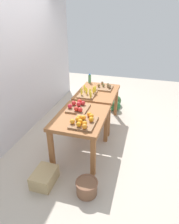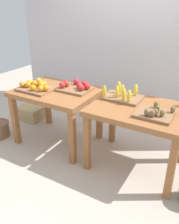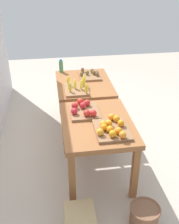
{
  "view_description": "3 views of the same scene",
  "coord_description": "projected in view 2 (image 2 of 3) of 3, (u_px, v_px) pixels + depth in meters",
  "views": [
    {
      "loc": [
        -3.24,
        -0.93,
        2.31
      ],
      "look_at": [
        -0.0,
        0.01,
        0.54
      ],
      "focal_mm": 31.96,
      "sensor_mm": 36.0,
      "label": 1
    },
    {
      "loc": [
        1.23,
        -2.25,
        1.77
      ],
      "look_at": [
        -0.08,
        0.02,
        0.54
      ],
      "focal_mm": 37.45,
      "sensor_mm": 36.0,
      "label": 2
    },
    {
      "loc": [
        -3.14,
        0.48,
        2.38
      ],
      "look_at": [
        -0.04,
        0.01,
        0.58
      ],
      "focal_mm": 43.63,
      "sensor_mm": 36.0,
      "label": 3
    }
  ],
  "objects": [
    {
      "name": "apple_bin",
      "position": [
        76.0,
        87.0,
        2.99
      ],
      "size": [
        0.41,
        0.35,
        0.11
      ],
      "color": "#8C6341",
      "rests_on": "display_table_left"
    },
    {
      "name": "display_table_right",
      "position": [
        139.0,
        117.0,
        2.55
      ],
      "size": [
        1.04,
        0.8,
        0.75
      ],
      "color": "#975C32",
      "rests_on": "ground_plane"
    },
    {
      "name": "kiwi_bin",
      "position": [
        155.0,
        113.0,
        2.31
      ],
      "size": [
        0.36,
        0.32,
        0.1
      ],
      "color": "#8C6341",
      "rests_on": "display_table_right"
    },
    {
      "name": "back_wall",
      "position": [
        138.0,
        23.0,
        3.5
      ],
      "size": [
        4.4,
        0.12,
        3.0
      ],
      "primitive_type": "cube",
      "color": "silver",
      "rests_on": "ground_plane"
    },
    {
      "name": "ground_plane",
      "position": [
        94.0,
        151.0,
        3.08
      ],
      "size": [
        8.0,
        8.0,
        0.0
      ],
      "primitive_type": "plane",
      "color": "#C1B4A3"
    },
    {
      "name": "display_table_left",
      "position": [
        57.0,
        98.0,
        3.06
      ],
      "size": [
        1.04,
        0.8,
        0.75
      ],
      "color": "#975C32",
      "rests_on": "ground_plane"
    },
    {
      "name": "cardboard_produce_box",
      "position": [
        30.0,
        113.0,
        3.89
      ],
      "size": [
        0.4,
        0.3,
        0.21
      ],
      "primitive_type": "cube",
      "color": "tan",
      "rests_on": "ground_plane"
    },
    {
      "name": "orange_bin",
      "position": [
        37.0,
        87.0,
        3.0
      ],
      "size": [
        0.45,
        0.36,
        0.11
      ],
      "color": "#8C6341",
      "rests_on": "display_table_left"
    },
    {
      "name": "banana_crate",
      "position": [
        122.0,
        96.0,
        2.71
      ],
      "size": [
        0.44,
        0.32,
        0.17
      ],
      "color": "#8C6341",
      "rests_on": "display_table_right"
    }
  ]
}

